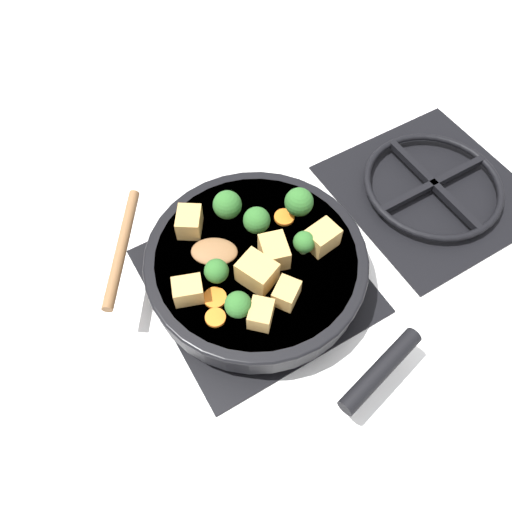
% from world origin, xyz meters
% --- Properties ---
extents(ground_plane, '(2.40, 2.40, 0.00)m').
position_xyz_m(ground_plane, '(0.00, 0.00, 0.00)').
color(ground_plane, white).
extents(front_burner_grate, '(0.31, 0.31, 0.03)m').
position_xyz_m(front_burner_grate, '(0.00, 0.00, 0.01)').
color(front_burner_grate, black).
rests_on(front_burner_grate, ground_plane).
extents(rear_burner_grate, '(0.31, 0.31, 0.03)m').
position_xyz_m(rear_burner_grate, '(0.00, 0.36, 0.01)').
color(rear_burner_grate, black).
rests_on(rear_burner_grate, ground_plane).
extents(skillet_pan, '(0.42, 0.33, 0.05)m').
position_xyz_m(skillet_pan, '(0.00, 0.00, 0.05)').
color(skillet_pan, black).
rests_on(skillet_pan, front_burner_grate).
extents(wooden_spoon, '(0.20, 0.22, 0.02)m').
position_xyz_m(wooden_spoon, '(-0.07, -0.11, 0.08)').
color(wooden_spoon, brown).
rests_on(wooden_spoon, skillet_pan).
extents(tofu_cube_center_large, '(0.04, 0.05, 0.04)m').
position_xyz_m(tofu_cube_center_large, '(0.03, 0.09, 0.09)').
color(tofu_cube_center_large, tan).
rests_on(tofu_cube_center_large, skillet_pan).
extents(tofu_cube_near_handle, '(0.05, 0.05, 0.03)m').
position_xyz_m(tofu_cube_near_handle, '(0.09, -0.05, 0.09)').
color(tofu_cube_near_handle, tan).
rests_on(tofu_cube_near_handle, skillet_pan).
extents(tofu_cube_east_chunk, '(0.05, 0.05, 0.04)m').
position_xyz_m(tofu_cube_east_chunk, '(0.02, 0.02, 0.09)').
color(tofu_cube_east_chunk, tan).
rests_on(tofu_cube_east_chunk, skillet_pan).
extents(tofu_cube_west_chunk, '(0.06, 0.06, 0.04)m').
position_xyz_m(tofu_cube_west_chunk, '(0.03, -0.02, 0.09)').
color(tofu_cube_west_chunk, tan).
rests_on(tofu_cube_west_chunk, skillet_pan).
extents(tofu_cube_back_piece, '(0.06, 0.05, 0.03)m').
position_xyz_m(tofu_cube_back_piece, '(-0.09, -0.06, 0.09)').
color(tofu_cube_back_piece, tan).
rests_on(tofu_cube_back_piece, skillet_pan).
extents(tofu_cube_front_piece, '(0.05, 0.05, 0.03)m').
position_xyz_m(tofu_cube_front_piece, '(0.08, 0.00, 0.09)').
color(tofu_cube_front_piece, tan).
rests_on(tofu_cube_front_piece, skillet_pan).
extents(tofu_cube_mid_small, '(0.04, 0.05, 0.03)m').
position_xyz_m(tofu_cube_mid_small, '(0.01, -0.11, 0.09)').
color(tofu_cube_mid_small, tan).
rests_on(tofu_cube_mid_small, skillet_pan).
extents(broccoli_floret_near_spoon, '(0.04, 0.04, 0.04)m').
position_xyz_m(broccoli_floret_near_spoon, '(0.07, -0.07, 0.10)').
color(broccoli_floret_near_spoon, '#709956').
rests_on(broccoli_floret_near_spoon, skillet_pan).
extents(broccoli_floret_center_top, '(0.04, 0.04, 0.05)m').
position_xyz_m(broccoli_floret_center_top, '(-0.08, 0.00, 0.10)').
color(broccoli_floret_center_top, '#709956').
rests_on(broccoli_floret_center_top, skillet_pan).
extents(broccoli_floret_east_rim, '(0.03, 0.03, 0.04)m').
position_xyz_m(broccoli_floret_east_rim, '(0.03, 0.06, 0.10)').
color(broccoli_floret_east_rim, '#709956').
rests_on(broccoli_floret_east_rim, skillet_pan).
extents(broccoli_floret_west_rim, '(0.03, 0.03, 0.04)m').
position_xyz_m(broccoli_floret_west_rim, '(0.01, -0.07, 0.10)').
color(broccoli_floret_west_rim, '#709956').
rests_on(broccoli_floret_west_rim, skillet_pan).
extents(broccoli_floret_north_edge, '(0.04, 0.04, 0.05)m').
position_xyz_m(broccoli_floret_north_edge, '(-0.03, 0.09, 0.10)').
color(broccoli_floret_north_edge, '#709956').
rests_on(broccoli_floret_north_edge, skillet_pan).
extents(broccoli_floret_south_cluster, '(0.04, 0.04, 0.05)m').
position_xyz_m(broccoli_floret_south_cluster, '(-0.04, 0.02, 0.10)').
color(broccoli_floret_south_cluster, '#709956').
rests_on(broccoli_floret_south_cluster, skillet_pan).
extents(carrot_slice_orange_thin, '(0.03, 0.03, 0.01)m').
position_xyz_m(carrot_slice_orange_thin, '(0.06, -0.10, 0.08)').
color(carrot_slice_orange_thin, orange).
rests_on(carrot_slice_orange_thin, skillet_pan).
extents(carrot_slice_near_center, '(0.03, 0.03, 0.01)m').
position_xyz_m(carrot_slice_near_center, '(0.03, -0.08, 0.08)').
color(carrot_slice_near_center, orange).
rests_on(carrot_slice_near_center, skillet_pan).
extents(carrot_slice_edge_slice, '(0.03, 0.03, 0.01)m').
position_xyz_m(carrot_slice_edge_slice, '(-0.04, 0.07, 0.08)').
color(carrot_slice_edge_slice, orange).
rests_on(carrot_slice_edge_slice, skillet_pan).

